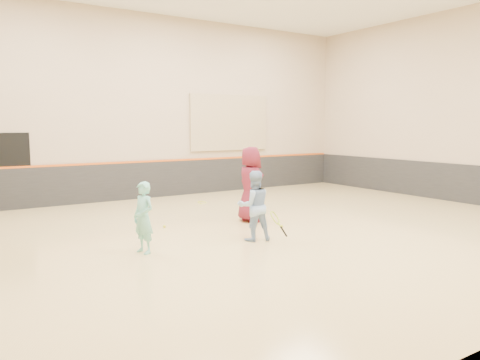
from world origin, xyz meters
TOP-DOWN VIEW (x-y plane):
  - room at (0.00, 0.00)m, footprint 15.04×12.04m
  - wainscot_back at (0.00, 5.97)m, footprint 14.90×0.04m
  - wainscot_right at (7.47, 0.00)m, footprint 0.04×11.90m
  - accent_stripe at (0.00, 5.96)m, footprint 14.90×0.03m
  - acoustic_panel at (2.80, 5.95)m, footprint 3.20×0.08m
  - doorway at (-4.50, 5.98)m, footprint 1.10×0.05m
  - girl at (-3.00, -0.35)m, footprint 0.45×0.57m
  - instructor at (-0.70, -0.68)m, footprint 0.84×0.72m
  - young_man at (0.35, 0.98)m, footprint 0.68×0.97m
  - held_racket at (-0.37, -0.98)m, footprint 0.45×0.45m
  - spare_racket at (0.63, 4.07)m, footprint 0.67×0.67m
  - ball_under_racket at (0.56, -0.03)m, footprint 0.07×0.07m
  - ball_in_hand at (0.48, 0.76)m, footprint 0.07×0.07m
  - ball_beside_spare at (-1.79, 1.45)m, footprint 0.07×0.07m

SIDE VIEW (x-z plane):
  - ball_under_racket at x=0.56m, z-range 0.00..0.07m
  - ball_beside_spare at x=-1.79m, z-range 0.00..0.07m
  - spare_racket at x=0.63m, z-range 0.00..0.16m
  - held_racket at x=-0.37m, z-range 0.17..0.82m
  - wainscot_back at x=0.00m, z-range 0.00..1.20m
  - wainscot_right at x=7.47m, z-range 0.00..1.20m
  - girl at x=-3.00m, z-range 0.00..1.36m
  - instructor at x=-0.70m, z-range 0.00..1.48m
  - room at x=0.00m, z-range -2.30..3.92m
  - young_man at x=0.35m, z-range 0.00..1.88m
  - doorway at x=-4.50m, z-range 0.00..2.20m
  - ball_in_hand at x=0.48m, z-range 1.14..1.20m
  - accent_stripe at x=0.00m, z-range 1.19..1.25m
  - acoustic_panel at x=2.80m, z-range 1.50..3.50m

